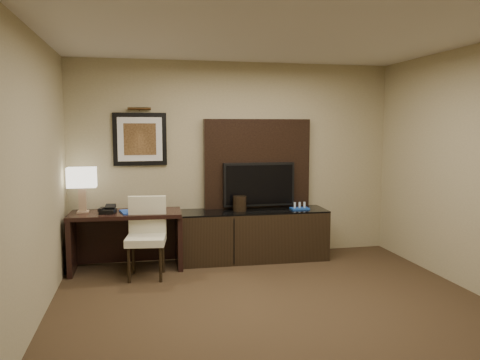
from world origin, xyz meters
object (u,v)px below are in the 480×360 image
object	(u,v)px
tv	(259,184)
water_bottle	(161,204)
desk	(126,241)
ice_bucket	(240,203)
desk_chair	(146,239)
minibar_tray	(300,206)
desk_phone	(108,210)
table_lamp	(82,189)
credenza	(254,235)

from	to	relation	value
tv	water_bottle	size ratio (longest dim) A/B	5.50
desk	ice_bucket	world-z (taller)	ice_bucket
desk_chair	minibar_tray	world-z (taller)	desk_chair
ice_bucket	desk_phone	bearing A→B (deg)	-175.67
desk_phone	minibar_tray	distance (m)	2.55
desk	desk_phone	bearing A→B (deg)	-165.92
ice_bucket	minibar_tray	xyz separation A→B (m)	(0.83, -0.04, -0.06)
tv	desk_chair	bearing A→B (deg)	-157.75
desk_phone	water_bottle	world-z (taller)	water_bottle
desk_phone	table_lamp	bearing A→B (deg)	169.27
credenza	tv	xyz separation A→B (m)	(0.11, 0.15, 0.68)
desk_chair	desk_phone	world-z (taller)	desk_chair
desk	tv	size ratio (longest dim) A/B	1.39
desk_chair	water_bottle	world-z (taller)	desk_chair
credenza	ice_bucket	size ratio (longest dim) A/B	9.82
water_bottle	minibar_tray	xyz separation A→B (m)	(1.89, 0.02, -0.10)
table_lamp	minibar_tray	xyz separation A→B (m)	(2.85, -0.04, -0.31)
tv	table_lamp	size ratio (longest dim) A/B	1.66
desk	minibar_tray	world-z (taller)	minibar_tray
table_lamp	ice_bucket	bearing A→B (deg)	0.07
ice_bucket	credenza	bearing A→B (deg)	0.72
desk	minibar_tray	xyz separation A→B (m)	(2.33, 0.04, 0.36)
desk	minibar_tray	size ratio (longest dim) A/B	5.58
credenza	tv	size ratio (longest dim) A/B	1.99
water_bottle	ice_bucket	world-z (taller)	water_bottle
tv	water_bottle	world-z (taller)	tv
credenza	desk_chair	size ratio (longest dim) A/B	2.09
desk_chair	table_lamp	size ratio (longest dim) A/B	1.58
desk	table_lamp	xyz separation A→B (m)	(-0.52, 0.08, 0.67)
table_lamp	water_bottle	world-z (taller)	table_lamp
minibar_tray	desk	bearing A→B (deg)	-179.01
water_bottle	minibar_tray	distance (m)	1.89
desk_phone	ice_bucket	size ratio (longest dim) A/B	0.92
minibar_tray	credenza	bearing A→B (deg)	175.74
desk	desk_chair	size ratio (longest dim) A/B	1.45
table_lamp	water_bottle	distance (m)	0.99
water_bottle	credenza	bearing A→B (deg)	3.22
ice_bucket	table_lamp	bearing A→B (deg)	-179.93
tv	ice_bucket	size ratio (longest dim) A/B	4.94
credenza	water_bottle	world-z (taller)	water_bottle
tv	ice_bucket	bearing A→B (deg)	-153.00
desk_chair	minibar_tray	size ratio (longest dim) A/B	3.84
desk_chair	water_bottle	distance (m)	0.58
water_bottle	ice_bucket	size ratio (longest dim) A/B	0.90
desk	credenza	xyz separation A→B (m)	(1.69, 0.09, -0.03)
credenza	minibar_tray	world-z (taller)	minibar_tray
table_lamp	desk_phone	distance (m)	0.42
credenza	desk_phone	xyz separation A→B (m)	(-1.91, -0.13, 0.45)
credenza	desk_chair	xyz separation A→B (m)	(-1.45, -0.48, 0.13)
tv	ice_bucket	world-z (taller)	tv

